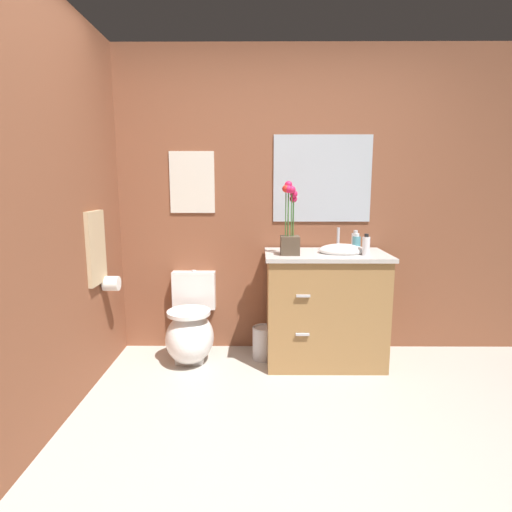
{
  "coord_description": "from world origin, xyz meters",
  "views": [
    {
      "loc": [
        -0.15,
        -1.74,
        1.4
      ],
      "look_at": [
        -0.17,
        1.34,
        0.87
      ],
      "focal_mm": 28.86,
      "sensor_mm": 36.0,
      "label": 1
    }
  ],
  "objects_px": {
    "vanity_cabinet": "(325,307)",
    "lotion_bottle": "(366,246)",
    "hand_wash_bottle": "(355,242)",
    "trash_bin": "(264,343)",
    "toilet_paper_roll": "(111,283)",
    "wall_mirror": "(322,179)",
    "wall_poster": "(192,182)",
    "soap_bottle": "(356,244)",
    "toilet": "(191,330)",
    "flower_vase": "(290,230)",
    "hanging_towel": "(96,248)"
  },
  "relations": [
    {
      "from": "vanity_cabinet",
      "to": "lotion_bottle",
      "type": "xyz_separation_m",
      "value": [
        0.27,
        -0.11,
        0.5
      ]
    },
    {
      "from": "lotion_bottle",
      "to": "hand_wash_bottle",
      "type": "bearing_deg",
      "value": 98.77
    },
    {
      "from": "trash_bin",
      "to": "toilet_paper_roll",
      "type": "xyz_separation_m",
      "value": [
        -1.13,
        -0.21,
        0.54
      ]
    },
    {
      "from": "wall_mirror",
      "to": "toilet_paper_roll",
      "type": "height_order",
      "value": "wall_mirror"
    },
    {
      "from": "wall_mirror",
      "to": "wall_poster",
      "type": "bearing_deg",
      "value": 180.0
    },
    {
      "from": "vanity_cabinet",
      "to": "wall_mirror",
      "type": "xyz_separation_m",
      "value": [
        -0.0,
        0.29,
        1.0
      ]
    },
    {
      "from": "soap_bottle",
      "to": "wall_mirror",
      "type": "relative_size",
      "value": 0.19
    },
    {
      "from": "toilet",
      "to": "hand_wash_bottle",
      "type": "xyz_separation_m",
      "value": [
        1.31,
        0.07,
        0.71
      ]
    },
    {
      "from": "vanity_cabinet",
      "to": "soap_bottle",
      "type": "distance_m",
      "value": 0.55
    },
    {
      "from": "trash_bin",
      "to": "vanity_cabinet",
      "type": "bearing_deg",
      "value": -4.81
    },
    {
      "from": "vanity_cabinet",
      "to": "wall_poster",
      "type": "relative_size",
      "value": 2.13
    },
    {
      "from": "soap_bottle",
      "to": "lotion_bottle",
      "type": "relative_size",
      "value": 0.94
    },
    {
      "from": "wall_poster",
      "to": "wall_mirror",
      "type": "relative_size",
      "value": 0.62
    },
    {
      "from": "soap_bottle",
      "to": "trash_bin",
      "type": "distance_m",
      "value": 1.08
    },
    {
      "from": "soap_bottle",
      "to": "hand_wash_bottle",
      "type": "bearing_deg",
      "value": 81.85
    },
    {
      "from": "hand_wash_bottle",
      "to": "wall_poster",
      "type": "relative_size",
      "value": 0.33
    },
    {
      "from": "flower_vase",
      "to": "lotion_bottle",
      "type": "height_order",
      "value": "flower_vase"
    },
    {
      "from": "hanging_towel",
      "to": "lotion_bottle",
      "type": "bearing_deg",
      "value": 4.83
    },
    {
      "from": "hand_wash_bottle",
      "to": "toilet_paper_roll",
      "type": "distance_m",
      "value": 1.9
    },
    {
      "from": "soap_bottle",
      "to": "hand_wash_bottle",
      "type": "distance_m",
      "value": 0.1
    },
    {
      "from": "soap_bottle",
      "to": "lotion_bottle",
      "type": "xyz_separation_m",
      "value": [
        0.05,
        -0.11,
        0.01
      ]
    },
    {
      "from": "lotion_bottle",
      "to": "trash_bin",
      "type": "height_order",
      "value": "lotion_bottle"
    },
    {
      "from": "soap_bottle",
      "to": "flower_vase",
      "type": "bearing_deg",
      "value": -171.12
    },
    {
      "from": "vanity_cabinet",
      "to": "hanging_towel",
      "type": "height_order",
      "value": "hanging_towel"
    },
    {
      "from": "vanity_cabinet",
      "to": "wall_poster",
      "type": "height_order",
      "value": "wall_poster"
    },
    {
      "from": "lotion_bottle",
      "to": "hanging_towel",
      "type": "height_order",
      "value": "hanging_towel"
    },
    {
      "from": "soap_bottle",
      "to": "hand_wash_bottle",
      "type": "relative_size",
      "value": 0.92
    },
    {
      "from": "wall_poster",
      "to": "toilet",
      "type": "bearing_deg",
      "value": -90.0
    },
    {
      "from": "vanity_cabinet",
      "to": "soap_bottle",
      "type": "xyz_separation_m",
      "value": [
        0.23,
        0.0,
        0.5
      ]
    },
    {
      "from": "toilet",
      "to": "hand_wash_bottle",
      "type": "distance_m",
      "value": 1.5
    },
    {
      "from": "wall_mirror",
      "to": "hanging_towel",
      "type": "height_order",
      "value": "wall_mirror"
    },
    {
      "from": "toilet",
      "to": "soap_bottle",
      "type": "height_order",
      "value": "soap_bottle"
    },
    {
      "from": "wall_poster",
      "to": "soap_bottle",
      "type": "bearing_deg",
      "value": -12.71
    },
    {
      "from": "vanity_cabinet",
      "to": "wall_poster",
      "type": "distance_m",
      "value": 1.47
    },
    {
      "from": "hand_wash_bottle",
      "to": "hanging_towel",
      "type": "bearing_deg",
      "value": -168.94
    },
    {
      "from": "flower_vase",
      "to": "hand_wash_bottle",
      "type": "bearing_deg",
      "value": 18.73
    },
    {
      "from": "flower_vase",
      "to": "toilet_paper_roll",
      "type": "bearing_deg",
      "value": -176.11
    },
    {
      "from": "flower_vase",
      "to": "soap_bottle",
      "type": "relative_size",
      "value": 3.61
    },
    {
      "from": "flower_vase",
      "to": "soap_bottle",
      "type": "height_order",
      "value": "flower_vase"
    },
    {
      "from": "soap_bottle",
      "to": "wall_mirror",
      "type": "bearing_deg",
      "value": 128.2
    },
    {
      "from": "soap_bottle",
      "to": "lotion_bottle",
      "type": "bearing_deg",
      "value": -67.04
    },
    {
      "from": "hand_wash_bottle",
      "to": "toilet_paper_roll",
      "type": "relative_size",
      "value": 1.49
    },
    {
      "from": "vanity_cabinet",
      "to": "wall_mirror",
      "type": "distance_m",
      "value": 1.04
    },
    {
      "from": "toilet",
      "to": "lotion_bottle",
      "type": "distance_m",
      "value": 1.53
    },
    {
      "from": "soap_bottle",
      "to": "hand_wash_bottle",
      "type": "height_order",
      "value": "hand_wash_bottle"
    },
    {
      "from": "vanity_cabinet",
      "to": "lotion_bottle",
      "type": "relative_size",
      "value": 6.59
    },
    {
      "from": "flower_vase",
      "to": "toilet",
      "type": "bearing_deg",
      "value": 172.25
    },
    {
      "from": "flower_vase",
      "to": "toilet_paper_roll",
      "type": "height_order",
      "value": "flower_vase"
    },
    {
      "from": "lotion_bottle",
      "to": "trash_bin",
      "type": "bearing_deg",
      "value": 168.83
    },
    {
      "from": "soap_bottle",
      "to": "toilet_paper_roll",
      "type": "bearing_deg",
      "value": -174.7
    }
  ]
}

